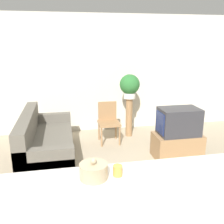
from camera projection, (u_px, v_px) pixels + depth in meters
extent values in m
cube|color=beige|center=(86.00, 75.00, 5.78)|extent=(9.00, 0.06, 2.70)
cube|color=#605B51|center=(49.00, 149.00, 4.47)|extent=(0.86, 1.93, 0.48)
cube|color=#605B51|center=(27.00, 127.00, 4.29)|extent=(0.20, 1.93, 0.42)
cube|color=#605B51|center=(45.00, 169.00, 3.62)|extent=(0.86, 0.16, 0.64)
cube|color=#605B51|center=(51.00, 128.00, 5.28)|extent=(0.86, 0.16, 0.64)
cube|color=#9E754C|center=(177.00, 146.00, 4.65)|extent=(0.87, 0.50, 0.45)
cube|color=#333338|center=(179.00, 122.00, 4.52)|extent=(0.71, 0.46, 0.49)
cube|color=navy|center=(160.00, 123.00, 4.45)|extent=(0.02, 0.38, 0.39)
cube|color=#9E754C|center=(109.00, 123.00, 5.26)|extent=(0.44, 0.44, 0.04)
cube|color=#9E754C|center=(107.00, 111.00, 5.39)|extent=(0.40, 0.04, 0.40)
cylinder|color=#9E754C|center=(102.00, 137.00, 5.11)|extent=(0.04, 0.04, 0.41)
cylinder|color=#9E754C|center=(120.00, 136.00, 5.18)|extent=(0.04, 0.04, 0.41)
cylinder|color=#9E754C|center=(99.00, 131.00, 5.47)|extent=(0.04, 0.04, 0.41)
cylinder|color=#9E754C|center=(116.00, 130.00, 5.54)|extent=(0.04, 0.04, 0.41)
cylinder|color=#9E754C|center=(129.00, 117.00, 5.64)|extent=(0.15, 0.15, 0.89)
cylinder|color=white|center=(129.00, 95.00, 5.50)|extent=(0.26, 0.26, 0.12)
sphere|color=#2D7033|center=(130.00, 84.00, 5.43)|extent=(0.44, 0.44, 0.44)
cube|color=silver|center=(128.00, 223.00, 2.30)|extent=(2.34, 0.44, 1.00)
cylinder|color=tan|center=(94.00, 171.00, 2.08)|extent=(0.24, 0.24, 0.13)
sphere|color=tan|center=(93.00, 161.00, 2.06)|extent=(0.05, 0.05, 0.05)
cylinder|color=gold|center=(118.00, 171.00, 2.13)|extent=(0.08, 0.08, 0.09)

